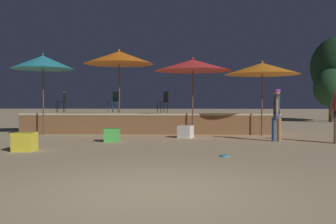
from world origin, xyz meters
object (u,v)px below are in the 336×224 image
object	(u,v)px
bistro_chair_2	(63,100)
frisbee_disc	(225,156)
person_2	(277,112)
cube_seat_0	(112,135)
cube_seat_2	(186,132)
background_tree_1	(331,88)
patio_umbrella_1	(193,65)
patio_umbrella_0	(262,69)
patio_umbrella_3	(119,58)
cube_seat_1	(25,142)
bistro_chair_0	(114,100)
bistro_chair_1	(164,100)
patio_umbrella_2	(43,62)

from	to	relation	value
bistro_chair_2	frisbee_disc	xyz separation A→B (m)	(6.18, -7.15, -1.36)
person_2	cube_seat_0	bearing A→B (deg)	15.94
frisbee_disc	cube_seat_2	bearing A→B (deg)	101.05
background_tree_1	frisbee_disc	bearing A→B (deg)	-119.30
cube_seat_0	patio_umbrella_1	bearing A→B (deg)	41.85
patio_umbrella_1	frisbee_disc	xyz separation A→B (m)	(0.59, -5.54, -2.68)
patio_umbrella_0	patio_umbrella_3	bearing A→B (deg)	175.17
frisbee_disc	cube_seat_1	bearing A→B (deg)	171.15
patio_umbrella_3	cube_seat_1	world-z (taller)	patio_umbrella_3
bistro_chair_0	background_tree_1	bearing A→B (deg)	71.33
cube_seat_2	cube_seat_0	bearing A→B (deg)	-150.33
cube_seat_1	bistro_chair_0	size ratio (longest dim) A/B	0.59
person_2	background_tree_1	world-z (taller)	background_tree_1
cube_seat_1	background_tree_1	size ratio (longest dim) A/B	0.16
bistro_chair_2	bistro_chair_1	bearing A→B (deg)	79.20
patio_umbrella_3	cube_seat_2	world-z (taller)	patio_umbrella_3
frisbee_disc	bistro_chair_2	bearing A→B (deg)	130.84
cube_seat_2	person_2	world-z (taller)	person_2
patio_umbrella_1	person_2	world-z (taller)	patio_umbrella_1
patio_umbrella_3	person_2	xyz separation A→B (m)	(5.58, -2.47, -2.08)
patio_umbrella_3	frisbee_disc	world-z (taller)	patio_umbrella_3
cube_seat_1	bistro_chair_2	size ratio (longest dim) A/B	0.59
frisbee_disc	background_tree_1	world-z (taller)	background_tree_1
cube_seat_0	bistro_chair_2	bearing A→B (deg)	125.86
bistro_chair_1	background_tree_1	xyz separation A→B (m)	(10.18, 8.25, 0.78)
bistro_chair_0	bistro_chair_2	bearing A→B (deg)	-145.67
patio_umbrella_2	person_2	xyz separation A→B (m)	(8.46, -1.99, -1.86)
cube_seat_0	bistro_chair_0	xyz separation A→B (m)	(-0.61, 3.86, 1.16)
bistro_chair_0	cube_seat_2	bearing A→B (deg)	-1.40
patio_umbrella_1	frisbee_disc	bearing A→B (deg)	-83.87
cube_seat_1	person_2	world-z (taller)	person_2
bistro_chair_0	background_tree_1	world-z (taller)	background_tree_1
background_tree_1	cube_seat_1	bearing A→B (deg)	-133.72
cube_seat_0	cube_seat_2	size ratio (longest dim) A/B	0.81
background_tree_1	cube_seat_2	bearing A→B (deg)	-131.49
patio_umbrella_1	frisbee_disc	size ratio (longest dim) A/B	12.83
cube_seat_1	cube_seat_2	xyz separation A→B (m)	(4.29, 3.70, -0.03)
patio_umbrella_2	cube_seat_0	xyz separation A→B (m)	(3.10, -2.26, -2.60)
bistro_chair_2	cube_seat_2	bearing A→B (deg)	57.51
patio_umbrella_1	cube_seat_2	size ratio (longest dim) A/B	4.90
cube_seat_1	cube_seat_2	world-z (taller)	cube_seat_1
patio_umbrella_1	patio_umbrella_2	bearing A→B (deg)	-178.61
cube_seat_0	bistro_chair_2	world-z (taller)	bistro_chair_2
patio_umbrella_3	person_2	size ratio (longest dim) A/B	1.98
cube_seat_0	bistro_chair_0	size ratio (longest dim) A/B	0.55
patio_umbrella_1	patio_umbrella_3	bearing A→B (deg)	173.15
background_tree_1	bistro_chair_2	bearing A→B (deg)	-151.68
cube_seat_2	bistro_chair_1	distance (m)	2.70
patio_umbrella_1	patio_umbrella_2	world-z (taller)	patio_umbrella_2
patio_umbrella_1	cube_seat_1	size ratio (longest dim) A/B	5.60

